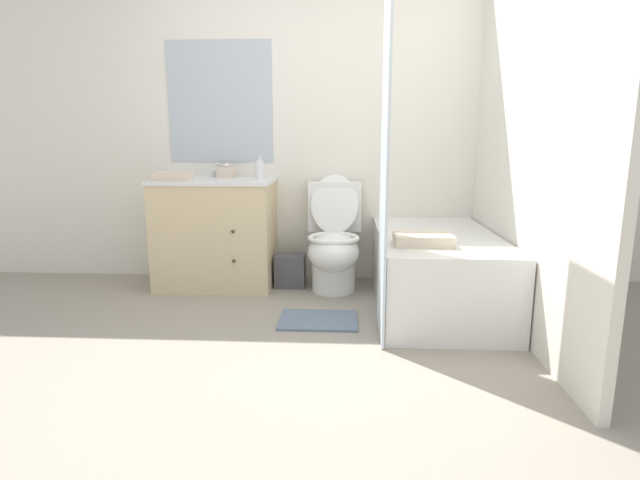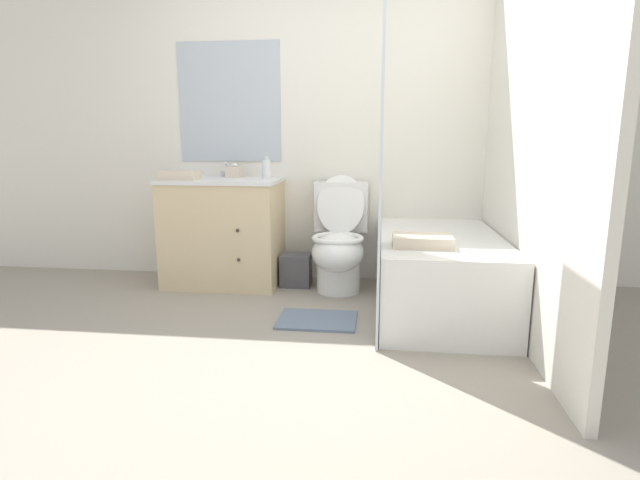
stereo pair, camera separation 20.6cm
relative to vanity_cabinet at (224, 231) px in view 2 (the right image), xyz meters
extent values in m
plane|color=gray|center=(0.78, -1.39, -0.43)|extent=(14.00, 14.00, 0.00)
cube|color=white|center=(0.78, 0.30, 0.82)|extent=(8.00, 0.05, 2.50)
cube|color=#B2BCC6|center=(0.00, 0.27, 0.99)|extent=(0.83, 0.01, 0.93)
cube|color=white|center=(2.04, -0.56, 0.82)|extent=(0.05, 2.67, 2.50)
cube|color=beige|center=(0.00, 0.00, -0.02)|extent=(0.87, 0.55, 0.80)
cube|color=white|center=(0.00, 0.00, 0.39)|extent=(0.89, 0.57, 0.03)
cylinder|color=white|center=(0.00, 0.00, 0.35)|extent=(0.32, 0.32, 0.10)
sphere|color=#382D23|center=(0.20, -0.29, 0.06)|extent=(0.02, 0.02, 0.02)
sphere|color=#382D23|center=(0.20, -0.29, -0.16)|extent=(0.02, 0.02, 0.02)
cylinder|color=silver|center=(0.00, 0.20, 0.43)|extent=(0.04, 0.04, 0.04)
cylinder|color=silver|center=(0.00, 0.16, 0.49)|extent=(0.02, 0.11, 0.09)
cylinder|color=silver|center=(-0.06, 0.20, 0.43)|extent=(0.03, 0.03, 0.04)
cylinder|color=silver|center=(0.05, 0.20, 0.43)|extent=(0.03, 0.03, 0.04)
cylinder|color=white|center=(0.91, -0.10, -0.31)|extent=(0.33, 0.33, 0.23)
ellipsoid|color=white|center=(0.91, -0.16, -0.11)|extent=(0.38, 0.48, 0.29)
torus|color=white|center=(0.91, -0.16, -0.01)|extent=(0.38, 0.38, 0.04)
cube|color=white|center=(0.91, 0.17, 0.19)|extent=(0.41, 0.18, 0.38)
ellipsoid|color=white|center=(0.91, 0.05, 0.21)|extent=(0.36, 0.14, 0.45)
cube|color=white|center=(1.62, -0.44, -0.17)|extent=(0.78, 1.43, 0.51)
cube|color=#A8ADAE|center=(1.62, -0.44, 0.08)|extent=(0.66, 1.31, 0.01)
cube|color=silver|center=(1.21, -0.95, 0.58)|extent=(0.02, 0.46, 2.00)
cube|color=#4C4C51|center=(0.57, 0.01, -0.30)|extent=(0.23, 0.20, 0.25)
cube|color=beige|center=(0.06, 0.14, 0.45)|extent=(0.11, 0.14, 0.08)
ellipsoid|color=white|center=(0.06, 0.14, 0.50)|extent=(0.05, 0.04, 0.03)
cylinder|color=silver|center=(0.33, 0.08, 0.48)|extent=(0.06, 0.06, 0.14)
cylinder|color=silver|center=(0.33, 0.08, 0.56)|extent=(0.04, 0.04, 0.03)
cube|color=beige|center=(-0.27, -0.15, 0.44)|extent=(0.27, 0.17, 0.06)
cube|color=beige|center=(1.46, -0.80, 0.12)|extent=(0.34, 0.23, 0.07)
cube|color=slate|center=(0.84, -0.76, -0.42)|extent=(0.49, 0.36, 0.02)
camera|label=1|loc=(1.01, -3.74, 0.70)|focal=28.00mm
camera|label=2|loc=(1.21, -3.73, 0.70)|focal=28.00mm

